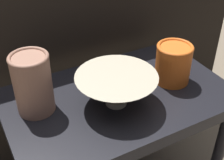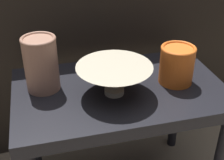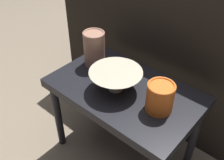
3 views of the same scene
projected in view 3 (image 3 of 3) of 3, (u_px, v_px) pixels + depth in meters
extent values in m
plane|color=#7F705B|center=(122.00, 152.00, 1.38)|extent=(8.00, 8.00, 0.00)
cube|color=black|center=(124.00, 92.00, 1.12)|extent=(0.64, 0.40, 0.04)
cylinder|color=black|center=(58.00, 116.00, 1.31)|extent=(0.04, 0.04, 0.40)
cylinder|color=black|center=(102.00, 85.00, 1.51)|extent=(0.04, 0.04, 0.40)
cylinder|color=black|center=(194.00, 137.00, 1.21)|extent=(0.04, 0.04, 0.40)
cube|color=black|center=(185.00, 46.00, 1.45)|extent=(1.39, 0.50, 0.82)
cylinder|color=#B2A88E|center=(116.00, 88.00, 1.10)|extent=(0.06, 0.06, 0.02)
cone|color=#B2A88E|center=(116.00, 79.00, 1.08)|extent=(0.22, 0.22, 0.07)
cylinder|color=#996B56|center=(94.00, 49.00, 1.21)|extent=(0.10, 0.10, 0.16)
torus|color=#996B56|center=(94.00, 33.00, 1.16)|extent=(0.10, 0.10, 0.01)
cylinder|color=orange|center=(160.00, 98.00, 0.98)|extent=(0.10, 0.10, 0.11)
torus|color=orange|center=(162.00, 86.00, 0.94)|extent=(0.11, 0.11, 0.01)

